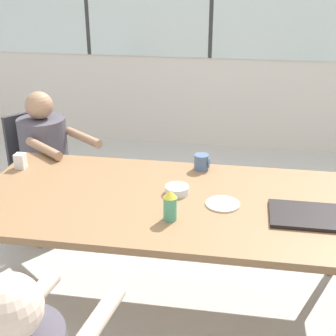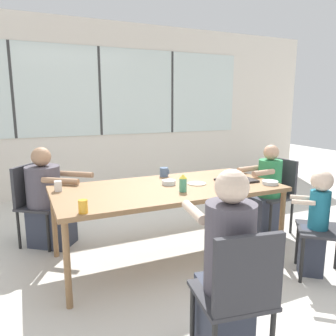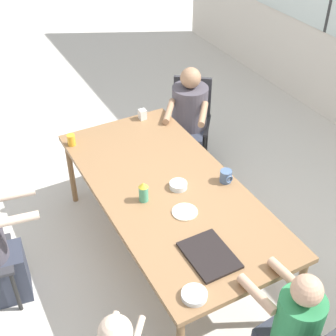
% 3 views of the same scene
% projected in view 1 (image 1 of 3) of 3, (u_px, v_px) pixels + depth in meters
% --- Properties ---
extents(ground_plane, '(16.00, 16.00, 0.00)m').
position_uv_depth(ground_plane, '(168.00, 303.00, 2.83)').
color(ground_plane, beige).
extents(wall_back_with_windows, '(8.40, 0.08, 2.80)m').
position_uv_depth(wall_back_with_windows, '(212.00, 12.00, 4.72)').
color(wall_back_with_windows, silver).
rests_on(wall_back_with_windows, ground_plane).
extents(dining_table, '(2.12, 1.01, 0.71)m').
position_uv_depth(dining_table, '(168.00, 206.00, 2.56)').
color(dining_table, olive).
rests_on(dining_table, ground_plane).
extents(chair_for_man_blue_shirt, '(0.56, 0.56, 0.85)m').
position_uv_depth(chair_for_man_blue_shirt, '(37.00, 158.00, 3.60)').
color(chair_for_man_blue_shirt, '#333338').
rests_on(chair_for_man_blue_shirt, ground_plane).
extents(person_man_blue_shirt, '(0.71, 0.65, 1.05)m').
position_uv_depth(person_man_blue_shirt, '(49.00, 170.00, 3.50)').
color(person_man_blue_shirt, '#333847').
rests_on(person_man_blue_shirt, ground_plane).
extents(food_tray_dark, '(0.37, 0.27, 0.02)m').
position_uv_depth(food_tray_dark, '(306.00, 216.00, 2.35)').
color(food_tray_dark, black).
rests_on(food_tray_dark, dining_table).
extents(coffee_mug, '(0.10, 0.09, 0.10)m').
position_uv_depth(coffee_mug, '(202.00, 162.00, 2.87)').
color(coffee_mug, slate).
rests_on(coffee_mug, dining_table).
extents(sippy_cup, '(0.07, 0.07, 0.16)m').
position_uv_depth(sippy_cup, '(170.00, 205.00, 2.30)').
color(sippy_cup, '#4CA57F').
rests_on(sippy_cup, dining_table).
extents(milk_carton_small, '(0.06, 0.06, 0.09)m').
position_uv_depth(milk_carton_small, '(20.00, 161.00, 2.90)').
color(milk_carton_small, silver).
rests_on(milk_carton_small, dining_table).
extents(bowl_cereal, '(0.13, 0.13, 0.04)m').
position_uv_depth(bowl_cereal, '(177.00, 190.00, 2.58)').
color(bowl_cereal, silver).
rests_on(bowl_cereal, dining_table).
extents(plate_tortillas, '(0.18, 0.18, 0.01)m').
position_uv_depth(plate_tortillas, '(223.00, 204.00, 2.47)').
color(plate_tortillas, beige).
rests_on(plate_tortillas, dining_table).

